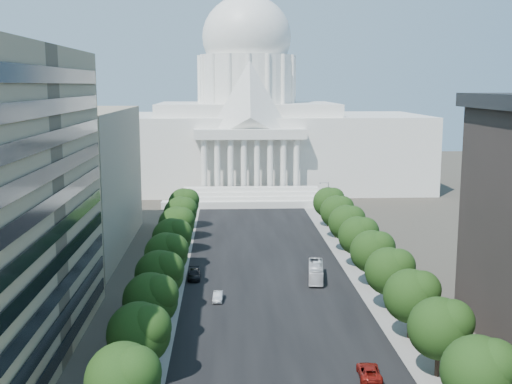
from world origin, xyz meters
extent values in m
cube|color=black|center=(0.00, 90.00, 0.00)|extent=(30.00, 260.00, 0.01)
cube|color=gray|center=(-19.00, 90.00, 0.00)|extent=(8.00, 260.00, 0.02)
cube|color=gray|center=(19.00, 90.00, 0.00)|extent=(8.00, 260.00, 0.02)
cube|color=white|center=(0.00, 185.00, 12.50)|extent=(120.00, 50.00, 25.00)
cube|color=white|center=(0.00, 185.00, 27.00)|extent=(60.00, 40.00, 4.00)
cube|color=white|center=(0.00, 158.00, 20.50)|extent=(34.00, 8.00, 3.00)
cylinder|color=white|center=(0.00, 185.00, 37.00)|extent=(32.00, 32.00, 16.00)
ellipsoid|color=white|center=(0.00, 185.00, 51.00)|extent=(30.00, 30.00, 27.60)
cube|color=gray|center=(-48.00, 100.00, 15.00)|extent=(38.00, 52.00, 30.00)
sphere|color=black|center=(-18.00, 24.00, 6.17)|extent=(7.60, 7.60, 7.60)
sphere|color=black|center=(-16.67, 23.24, 7.31)|extent=(5.32, 5.32, 5.32)
cylinder|color=#33261C|center=(-18.00, 36.00, 1.47)|extent=(0.56, 0.56, 2.94)
sphere|color=black|center=(-18.00, 36.00, 6.17)|extent=(7.60, 7.60, 7.60)
sphere|color=black|center=(-16.67, 35.24, 7.31)|extent=(5.32, 5.32, 5.32)
cylinder|color=#33261C|center=(-18.00, 48.00, 1.47)|extent=(0.56, 0.56, 2.94)
sphere|color=black|center=(-18.00, 48.00, 6.17)|extent=(7.60, 7.60, 7.60)
sphere|color=black|center=(-16.67, 47.24, 7.31)|extent=(5.32, 5.32, 5.32)
cylinder|color=#33261C|center=(-18.00, 60.00, 1.47)|extent=(0.56, 0.56, 2.94)
sphere|color=black|center=(-18.00, 60.00, 6.17)|extent=(7.60, 7.60, 7.60)
sphere|color=black|center=(-16.67, 59.24, 7.31)|extent=(5.32, 5.32, 5.32)
cylinder|color=#33261C|center=(-18.00, 72.00, 1.47)|extent=(0.56, 0.56, 2.94)
sphere|color=black|center=(-18.00, 72.00, 6.17)|extent=(7.60, 7.60, 7.60)
sphere|color=black|center=(-16.67, 71.24, 7.31)|extent=(5.32, 5.32, 5.32)
cylinder|color=#33261C|center=(-18.00, 84.00, 1.47)|extent=(0.56, 0.56, 2.94)
sphere|color=black|center=(-18.00, 84.00, 6.17)|extent=(7.60, 7.60, 7.60)
sphere|color=black|center=(-16.67, 83.24, 7.31)|extent=(5.32, 5.32, 5.32)
cylinder|color=#33261C|center=(-18.00, 96.00, 1.47)|extent=(0.56, 0.56, 2.94)
sphere|color=black|center=(-18.00, 96.00, 6.17)|extent=(7.60, 7.60, 7.60)
sphere|color=black|center=(-16.67, 95.24, 7.31)|extent=(5.32, 5.32, 5.32)
cylinder|color=#33261C|center=(-18.00, 108.00, 1.47)|extent=(0.56, 0.56, 2.94)
sphere|color=black|center=(-18.00, 108.00, 6.17)|extent=(7.60, 7.60, 7.60)
sphere|color=black|center=(-16.67, 107.24, 7.31)|extent=(5.32, 5.32, 5.32)
cylinder|color=#33261C|center=(-18.00, 120.00, 1.47)|extent=(0.56, 0.56, 2.94)
sphere|color=black|center=(-18.00, 120.00, 6.17)|extent=(7.60, 7.60, 7.60)
sphere|color=black|center=(-16.67, 119.24, 7.31)|extent=(5.32, 5.32, 5.32)
sphere|color=black|center=(18.00, 24.00, 6.17)|extent=(7.60, 7.60, 7.60)
sphere|color=black|center=(19.33, 23.24, 7.31)|extent=(5.32, 5.32, 5.32)
cylinder|color=#33261C|center=(18.00, 36.00, 1.47)|extent=(0.56, 0.56, 2.94)
sphere|color=black|center=(18.00, 36.00, 6.17)|extent=(7.60, 7.60, 7.60)
sphere|color=black|center=(19.33, 35.24, 7.31)|extent=(5.32, 5.32, 5.32)
cylinder|color=#33261C|center=(18.00, 48.00, 1.47)|extent=(0.56, 0.56, 2.94)
sphere|color=black|center=(18.00, 48.00, 6.17)|extent=(7.60, 7.60, 7.60)
sphere|color=black|center=(19.33, 47.24, 7.31)|extent=(5.32, 5.32, 5.32)
cylinder|color=#33261C|center=(18.00, 60.00, 1.47)|extent=(0.56, 0.56, 2.94)
sphere|color=black|center=(18.00, 60.00, 6.17)|extent=(7.60, 7.60, 7.60)
sphere|color=black|center=(19.33, 59.24, 7.31)|extent=(5.32, 5.32, 5.32)
cylinder|color=#33261C|center=(18.00, 72.00, 1.47)|extent=(0.56, 0.56, 2.94)
sphere|color=black|center=(18.00, 72.00, 6.17)|extent=(7.60, 7.60, 7.60)
sphere|color=black|center=(19.33, 71.24, 7.31)|extent=(5.32, 5.32, 5.32)
cylinder|color=#33261C|center=(18.00, 84.00, 1.47)|extent=(0.56, 0.56, 2.94)
sphere|color=black|center=(18.00, 84.00, 6.17)|extent=(7.60, 7.60, 7.60)
sphere|color=black|center=(19.33, 83.24, 7.31)|extent=(5.32, 5.32, 5.32)
cylinder|color=#33261C|center=(18.00, 96.00, 1.47)|extent=(0.56, 0.56, 2.94)
sphere|color=black|center=(18.00, 96.00, 6.17)|extent=(7.60, 7.60, 7.60)
sphere|color=black|center=(19.33, 95.24, 7.31)|extent=(5.32, 5.32, 5.32)
cylinder|color=#33261C|center=(18.00, 108.00, 1.47)|extent=(0.56, 0.56, 2.94)
sphere|color=black|center=(18.00, 108.00, 6.17)|extent=(7.60, 7.60, 7.60)
sphere|color=black|center=(19.33, 107.24, 7.31)|extent=(5.32, 5.32, 5.32)
cylinder|color=#33261C|center=(18.00, 120.00, 1.47)|extent=(0.56, 0.56, 2.94)
sphere|color=black|center=(18.00, 120.00, 6.17)|extent=(7.60, 7.60, 7.60)
sphere|color=black|center=(19.33, 119.24, 7.31)|extent=(5.32, 5.32, 5.32)
cylinder|color=gray|center=(20.50, 35.00, 4.50)|extent=(0.18, 0.18, 9.00)
cylinder|color=gray|center=(19.30, 35.00, 8.80)|extent=(2.40, 0.14, 0.14)
sphere|color=gray|center=(18.20, 35.00, 8.70)|extent=(0.44, 0.44, 0.44)
cylinder|color=gray|center=(20.50, 60.00, 4.50)|extent=(0.18, 0.18, 9.00)
cylinder|color=gray|center=(19.30, 60.00, 8.80)|extent=(2.40, 0.14, 0.14)
sphere|color=gray|center=(18.20, 60.00, 8.70)|extent=(0.44, 0.44, 0.44)
cylinder|color=gray|center=(20.50, 85.00, 4.50)|extent=(0.18, 0.18, 9.00)
cylinder|color=gray|center=(19.30, 85.00, 8.80)|extent=(2.40, 0.14, 0.14)
sphere|color=gray|center=(18.20, 85.00, 8.70)|extent=(0.44, 0.44, 0.44)
cylinder|color=gray|center=(20.50, 110.00, 4.50)|extent=(0.18, 0.18, 9.00)
cylinder|color=gray|center=(19.30, 110.00, 8.80)|extent=(2.40, 0.14, 0.14)
sphere|color=gray|center=(18.20, 110.00, 8.70)|extent=(0.44, 0.44, 0.44)
cylinder|color=gray|center=(20.50, 135.00, 4.50)|extent=(0.18, 0.18, 9.00)
cylinder|color=gray|center=(19.30, 135.00, 8.80)|extent=(2.40, 0.14, 0.14)
sphere|color=gray|center=(18.20, 135.00, 8.70)|extent=(0.44, 0.44, 0.44)
imported|color=#B3B7BB|center=(-9.00, 65.09, 0.72)|extent=(1.72, 4.43, 1.44)
imported|color=maroon|center=(9.62, 35.91, 0.79)|extent=(3.04, 5.86, 1.58)
imported|color=black|center=(-13.50, 77.32, 0.83)|extent=(2.47, 5.75, 1.65)
imported|color=silver|center=(8.74, 75.76, 1.51)|extent=(3.93, 11.05, 3.01)
camera|label=1|loc=(-7.64, -36.37, 35.19)|focal=45.00mm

